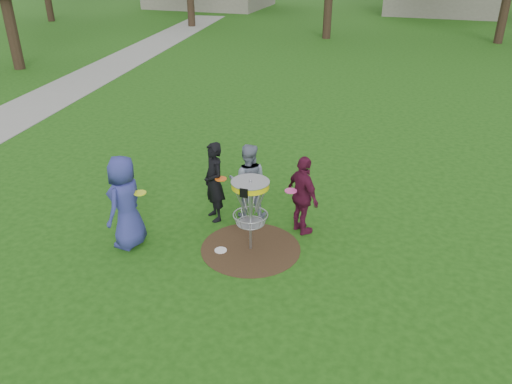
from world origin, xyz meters
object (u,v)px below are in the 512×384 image
(player_blue, at_px, (125,202))
(disc_golf_basket, at_px, (250,199))
(player_black, at_px, (214,182))
(player_grey, at_px, (248,181))
(player_maroon, at_px, (303,196))

(player_blue, relative_size, disc_golf_basket, 1.25)
(player_black, bearing_deg, player_blue, -83.17)
(player_grey, xyz_separation_m, player_maroon, (1.16, -0.25, -0.00))
(player_blue, relative_size, player_maroon, 1.12)
(player_black, relative_size, disc_golf_basket, 1.16)
(player_maroon, bearing_deg, player_grey, 31.03)
(player_blue, relative_size, player_black, 1.08)
(player_grey, height_order, disc_golf_basket, player_grey)
(player_blue, xyz_separation_m, player_maroon, (2.85, 1.42, -0.09))
(disc_golf_basket, bearing_deg, player_black, 141.72)
(player_maroon, xyz_separation_m, disc_golf_basket, (-0.72, -0.86, 0.25))
(player_blue, bearing_deg, player_grey, 137.70)
(player_blue, height_order, player_grey, player_blue)
(player_black, height_order, player_maroon, player_black)
(player_grey, distance_m, disc_golf_basket, 1.22)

